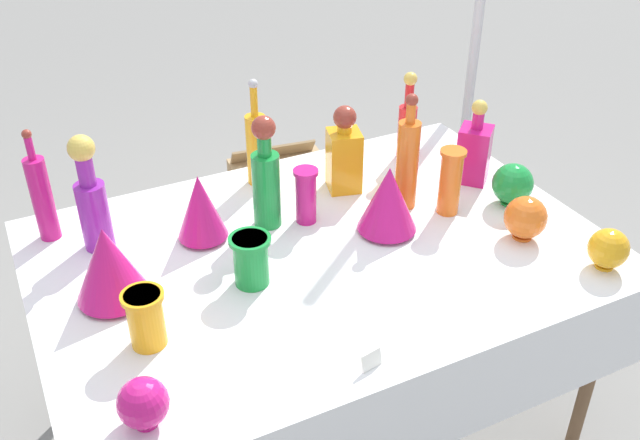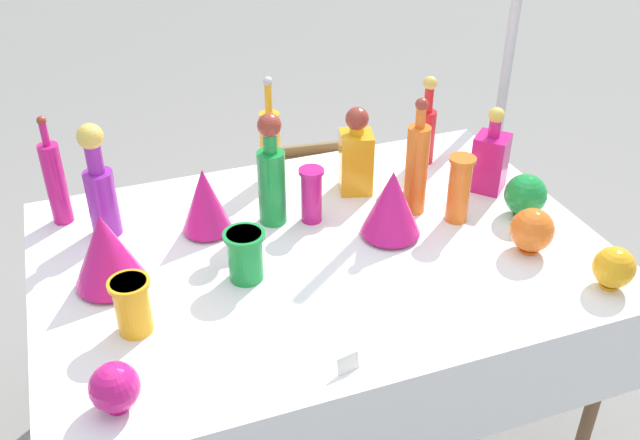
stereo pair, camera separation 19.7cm
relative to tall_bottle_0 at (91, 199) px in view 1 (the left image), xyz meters
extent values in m
plane|color=gray|center=(0.60, -0.31, -0.93)|extent=(40.00, 40.00, 0.00)
cube|color=white|center=(0.60, -0.31, -0.18)|extent=(1.69, 1.16, 0.03)
cube|color=white|center=(0.60, -0.89, -0.32)|extent=(1.69, 0.01, 0.31)
cylinder|color=brown|center=(1.34, -0.79, -0.56)|extent=(0.04, 0.04, 0.73)
cylinder|color=brown|center=(-0.15, 0.17, -0.56)|extent=(0.04, 0.04, 0.73)
cylinder|color=brown|center=(1.34, 0.17, -0.56)|extent=(0.04, 0.04, 0.73)
cylinder|color=purple|center=(0.00, 0.00, -0.06)|extent=(0.09, 0.09, 0.21)
cylinder|color=purple|center=(0.00, 0.00, 0.10)|extent=(0.05, 0.05, 0.09)
sphere|color=gold|center=(0.00, 0.00, 0.17)|extent=(0.08, 0.08, 0.08)
cylinder|color=orange|center=(0.96, -0.21, -0.02)|extent=(0.07, 0.07, 0.30)
cylinder|color=orange|center=(0.96, -0.21, 0.17)|extent=(0.03, 0.03, 0.06)
sphere|color=maroon|center=(0.96, -0.21, 0.21)|extent=(0.04, 0.04, 0.04)
cylinder|color=red|center=(1.15, 0.09, -0.07)|extent=(0.07, 0.07, 0.20)
cylinder|color=red|center=(1.15, 0.09, 0.08)|extent=(0.03, 0.03, 0.09)
sphere|color=gold|center=(1.15, 0.09, 0.14)|extent=(0.05, 0.05, 0.05)
cylinder|color=#C61972|center=(-0.13, 0.12, -0.03)|extent=(0.06, 0.06, 0.27)
cylinder|color=#C61972|center=(-0.13, 0.12, 0.14)|extent=(0.02, 0.02, 0.07)
sphere|color=maroon|center=(-0.13, 0.12, 0.19)|extent=(0.03, 0.03, 0.03)
cylinder|color=#198C38|center=(0.51, -0.11, -0.04)|extent=(0.09, 0.09, 0.25)
cylinder|color=#198C38|center=(0.51, -0.11, 0.11)|extent=(0.04, 0.04, 0.07)
sphere|color=maroon|center=(0.51, -0.11, 0.17)|extent=(0.07, 0.07, 0.07)
cylinder|color=orange|center=(0.58, 0.15, -0.04)|extent=(0.07, 0.07, 0.25)
cylinder|color=orange|center=(0.58, 0.15, 0.14)|extent=(0.02, 0.02, 0.10)
sphere|color=#B2B2B7|center=(0.58, 0.15, 0.20)|extent=(0.03, 0.03, 0.03)
cube|color=orange|center=(0.83, -0.02, -0.06)|extent=(0.13, 0.13, 0.21)
cylinder|color=orange|center=(0.83, -0.02, 0.06)|extent=(0.05, 0.05, 0.03)
sphere|color=maroon|center=(0.83, -0.02, 0.10)|extent=(0.08, 0.08, 0.08)
cube|color=#C61972|center=(1.26, -0.17, -0.07)|extent=(0.15, 0.15, 0.20)
cylinder|color=#C61972|center=(1.26, -0.17, 0.06)|extent=(0.04, 0.04, 0.06)
sphere|color=gold|center=(1.26, -0.17, 0.11)|extent=(0.05, 0.05, 0.05)
cylinder|color=orange|center=(1.06, -0.31, -0.05)|extent=(0.07, 0.07, 0.22)
cylinder|color=orange|center=(1.06, -0.31, 0.05)|extent=(0.08, 0.08, 0.01)
cylinder|color=orange|center=(0.02, -0.49, -0.09)|extent=(0.09, 0.09, 0.16)
cylinder|color=orange|center=(0.02, -0.49, -0.01)|extent=(0.11, 0.11, 0.01)
cylinder|color=#C61972|center=(0.62, -0.15, -0.07)|extent=(0.07, 0.07, 0.18)
cylinder|color=#C61972|center=(0.62, -0.15, 0.01)|extent=(0.08, 0.08, 0.01)
cylinder|color=#198C38|center=(0.35, -0.37, -0.09)|extent=(0.10, 0.10, 0.15)
cylinder|color=#198C38|center=(0.35, -0.37, -0.02)|extent=(0.12, 0.12, 0.01)
cylinder|color=#C61972|center=(-0.02, -0.28, -0.16)|extent=(0.09, 0.09, 0.01)
cone|color=#C61972|center=(-0.02, -0.28, -0.04)|extent=(0.20, 0.20, 0.22)
cylinder|color=#C61972|center=(0.82, -0.32, -0.16)|extent=(0.09, 0.09, 0.01)
cone|color=#C61972|center=(0.82, -0.32, -0.05)|extent=(0.19, 0.19, 0.21)
cylinder|color=#C61972|center=(0.30, -0.10, -0.16)|extent=(0.07, 0.07, 0.01)
cone|color=#C61972|center=(0.30, -0.10, -0.05)|extent=(0.15, 0.15, 0.21)
cylinder|color=#198C38|center=(1.28, -0.36, -0.16)|extent=(0.06, 0.06, 0.01)
sphere|color=#198C38|center=(1.28, -0.36, -0.09)|extent=(0.14, 0.14, 0.14)
cylinder|color=#C61972|center=(-0.06, -0.75, -0.16)|extent=(0.05, 0.05, 0.01)
sphere|color=#C61972|center=(-0.06, -0.75, -0.10)|extent=(0.12, 0.12, 0.12)
cylinder|color=orange|center=(1.18, -0.54, -0.16)|extent=(0.06, 0.06, 0.01)
sphere|color=orange|center=(1.18, -0.54, -0.09)|extent=(0.13, 0.13, 0.13)
cylinder|color=orange|center=(1.29, -0.77, -0.16)|extent=(0.05, 0.05, 0.01)
sphere|color=orange|center=(1.29, -0.77, -0.10)|extent=(0.12, 0.12, 0.12)
cube|color=white|center=(0.48, -0.82, -0.14)|extent=(0.06, 0.03, 0.05)
cube|color=tan|center=(0.99, 0.90, -0.75)|extent=(0.51, 0.44, 0.35)
cube|color=tan|center=(0.99, 1.01, -0.54)|extent=(0.43, 0.12, 0.09)
cube|color=tan|center=(0.59, 0.86, -0.79)|extent=(0.59, 0.45, 0.27)
cube|color=tan|center=(0.59, 0.96, -0.61)|extent=(0.47, 0.20, 0.09)
cylinder|color=silver|center=(1.72, 0.47, 0.23)|extent=(0.04, 0.04, 2.31)
cylinder|color=#333338|center=(1.72, 0.47, -0.91)|extent=(0.18, 0.18, 0.04)
camera|label=1|loc=(-0.20, -1.90, 1.07)|focal=40.00mm
camera|label=2|loc=(-0.02, -1.98, 1.07)|focal=40.00mm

